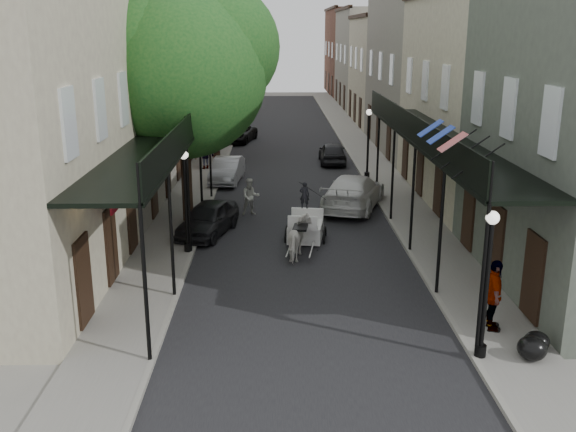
{
  "coord_description": "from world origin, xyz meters",
  "views": [
    {
      "loc": [
        -0.93,
        -16.1,
        7.82
      ],
      "look_at": [
        -0.48,
        5.4,
        1.6
      ],
      "focal_mm": 40.0,
      "sensor_mm": 36.0,
      "label": 1
    }
  ],
  "objects_px": {
    "lamppost_right_near": "(487,283)",
    "lamppost_right_far": "(368,142)",
    "horse": "(300,238)",
    "car_right_far": "(332,153)",
    "pedestrian_sidewalk_left": "(205,153)",
    "tree_near": "(192,66)",
    "lamppost_left": "(186,200)",
    "tree_far": "(220,65)",
    "car_right_near": "(353,192)",
    "pedestrian_walking": "(251,197)",
    "car_left_mid": "(227,170)",
    "pedestrian_sidewalk_right": "(494,295)",
    "car_left_far": "(238,134)",
    "carriage": "(306,215)",
    "car_left_near": "(208,218)"
  },
  "relations": [
    {
      "from": "pedestrian_sidewalk_left",
      "to": "car_right_near",
      "type": "xyz_separation_m",
      "value": [
        7.62,
        -8.39,
        -0.26
      ]
    },
    {
      "from": "pedestrian_walking",
      "to": "pedestrian_sidewalk_left",
      "type": "height_order",
      "value": "pedestrian_sidewalk_left"
    },
    {
      "from": "lamppost_right_far",
      "to": "horse",
      "type": "height_order",
      "value": "lamppost_right_far"
    },
    {
      "from": "lamppost_right_near",
      "to": "lamppost_right_far",
      "type": "height_order",
      "value": "same"
    },
    {
      "from": "pedestrian_walking",
      "to": "car_left_mid",
      "type": "bearing_deg",
      "value": 91.57
    },
    {
      "from": "car_right_near",
      "to": "horse",
      "type": "bearing_deg",
      "value": 86.4
    },
    {
      "from": "pedestrian_sidewalk_left",
      "to": "pedestrian_sidewalk_right",
      "type": "bearing_deg",
      "value": 84.0
    },
    {
      "from": "car_right_near",
      "to": "pedestrian_sidewalk_right",
      "type": "bearing_deg",
      "value": 118.25
    },
    {
      "from": "horse",
      "to": "lamppost_right_far",
      "type": "bearing_deg",
      "value": -100.02
    },
    {
      "from": "tree_far",
      "to": "lamppost_right_far",
      "type": "bearing_deg",
      "value": -36.51
    },
    {
      "from": "tree_near",
      "to": "lamppost_left",
      "type": "xyz_separation_m",
      "value": [
        0.1,
        -4.18,
        -4.44
      ]
    },
    {
      "from": "tree_far",
      "to": "lamppost_left",
      "type": "height_order",
      "value": "tree_far"
    },
    {
      "from": "lamppost_right_near",
      "to": "carriage",
      "type": "height_order",
      "value": "lamppost_right_near"
    },
    {
      "from": "lamppost_right_far",
      "to": "pedestrian_sidewalk_right",
      "type": "distance_m",
      "value": 18.58
    },
    {
      "from": "tree_near",
      "to": "horse",
      "type": "xyz_separation_m",
      "value": [
        4.15,
        -4.68,
        -5.75
      ]
    },
    {
      "from": "tree_far",
      "to": "car_left_mid",
      "type": "relative_size",
      "value": 2.14
    },
    {
      "from": "car_left_near",
      "to": "tree_far",
      "type": "bearing_deg",
      "value": 108.11
    },
    {
      "from": "pedestrian_sidewalk_left",
      "to": "car_left_far",
      "type": "relative_size",
      "value": 0.42
    },
    {
      "from": "lamppost_right_near",
      "to": "car_left_near",
      "type": "distance_m",
      "value": 12.97
    },
    {
      "from": "tree_near",
      "to": "lamppost_left",
      "type": "distance_m",
      "value": 6.1
    },
    {
      "from": "carriage",
      "to": "pedestrian_walking",
      "type": "relative_size",
      "value": 1.51
    },
    {
      "from": "lamppost_left",
      "to": "car_right_far",
      "type": "bearing_deg",
      "value": 67.89
    },
    {
      "from": "tree_far",
      "to": "car_right_near",
      "type": "relative_size",
      "value": 1.6
    },
    {
      "from": "tree_far",
      "to": "pedestrian_sidewalk_right",
      "type": "distance_m",
      "value": 26.76
    },
    {
      "from": "pedestrian_walking",
      "to": "car_right_far",
      "type": "bearing_deg",
      "value": 56.31
    },
    {
      "from": "horse",
      "to": "car_right_far",
      "type": "xyz_separation_m",
      "value": [
        2.65,
        16.99,
        -0.08
      ]
    },
    {
      "from": "pedestrian_sidewalk_right",
      "to": "car_left_near",
      "type": "distance_m",
      "value": 12.27
    },
    {
      "from": "car_left_near",
      "to": "car_left_mid",
      "type": "distance_m",
      "value": 9.19
    },
    {
      "from": "tree_near",
      "to": "lamppost_right_far",
      "type": "distance_m",
      "value": 12.24
    },
    {
      "from": "tree_far",
      "to": "pedestrian_walking",
      "type": "bearing_deg",
      "value": -80.21
    },
    {
      "from": "lamppost_right_near",
      "to": "car_right_far",
      "type": "xyz_separation_m",
      "value": [
        -1.5,
        24.49,
        -1.39
      ]
    },
    {
      "from": "car_left_near",
      "to": "horse",
      "type": "bearing_deg",
      "value": -22.96
    },
    {
      "from": "lamppost_right_near",
      "to": "car_right_far",
      "type": "height_order",
      "value": "lamppost_right_near"
    },
    {
      "from": "pedestrian_sidewalk_right",
      "to": "car_left_far",
      "type": "relative_size",
      "value": 0.45
    },
    {
      "from": "lamppost_left",
      "to": "car_left_far",
      "type": "bearing_deg",
      "value": 88.83
    },
    {
      "from": "pedestrian_sidewalk_right",
      "to": "car_left_near",
      "type": "height_order",
      "value": "pedestrian_sidewalk_right"
    },
    {
      "from": "tree_far",
      "to": "car_left_mid",
      "type": "bearing_deg",
      "value": -83.49
    },
    {
      "from": "lamppost_right_near",
      "to": "carriage",
      "type": "bearing_deg",
      "value": 111.28
    },
    {
      "from": "car_right_near",
      "to": "car_right_far",
      "type": "relative_size",
      "value": 1.39
    },
    {
      "from": "car_left_far",
      "to": "car_right_near",
      "type": "height_order",
      "value": "car_right_near"
    },
    {
      "from": "lamppost_right_far",
      "to": "tree_near",
      "type": "bearing_deg",
      "value": -136.69
    },
    {
      "from": "lamppost_right_far",
      "to": "car_left_far",
      "type": "relative_size",
      "value": 0.85
    },
    {
      "from": "horse",
      "to": "pedestrian_walking",
      "type": "distance_m",
      "value": 6.0
    },
    {
      "from": "horse",
      "to": "pedestrian_sidewalk_left",
      "type": "distance_m",
      "value": 15.84
    },
    {
      "from": "tree_far",
      "to": "pedestrian_sidewalk_right",
      "type": "bearing_deg",
      "value": -69.81
    },
    {
      "from": "lamppost_left",
      "to": "carriage",
      "type": "height_order",
      "value": "lamppost_left"
    },
    {
      "from": "horse",
      "to": "lamppost_right_near",
      "type": "bearing_deg",
      "value": 127.28
    },
    {
      "from": "pedestrian_sidewalk_right",
      "to": "tree_far",
      "type": "bearing_deg",
      "value": 30.34
    },
    {
      "from": "carriage",
      "to": "pedestrian_sidewalk_right",
      "type": "bearing_deg",
      "value": -52.99
    },
    {
      "from": "horse",
      "to": "pedestrian_sidewalk_right",
      "type": "xyz_separation_m",
      "value": [
        4.89,
        -6.04,
        0.36
      ]
    }
  ]
}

